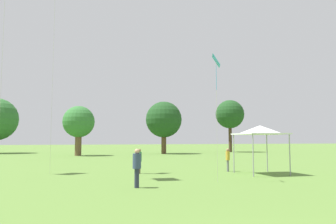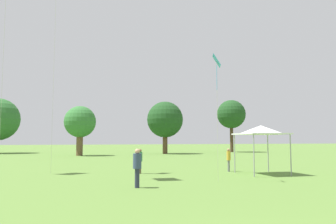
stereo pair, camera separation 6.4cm
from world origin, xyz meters
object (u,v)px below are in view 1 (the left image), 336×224
(canopy_tent, at_px, (260,130))
(kite_2, at_px, (216,65))
(person_standing_3, at_px, (228,157))
(person_standing_2, at_px, (137,165))
(distant_tree_2, at_px, (79,122))
(person_standing_1, at_px, (139,159))
(distant_tree_0, at_px, (230,115))
(distant_tree_3, at_px, (164,120))

(canopy_tent, xyz_separation_m, kite_2, (-4.36, -2.53, 3.42))
(canopy_tent, bearing_deg, person_standing_3, 118.04)
(person_standing_3, bearing_deg, person_standing_2, -98.71)
(distant_tree_2, bearing_deg, person_standing_3, -71.86)
(person_standing_1, relative_size, person_standing_2, 0.90)
(person_standing_2, relative_size, canopy_tent, 0.57)
(kite_2, bearing_deg, distant_tree_2, 78.50)
(person_standing_1, xyz_separation_m, distant_tree_0, (24.18, 31.74, 5.81))
(person_standing_1, bearing_deg, kite_2, -168.16)
(person_standing_3, bearing_deg, person_standing_1, -139.84)
(kite_2, bearing_deg, distant_tree_0, 38.67)
(person_standing_2, bearing_deg, distant_tree_2, -123.83)
(person_standing_3, relative_size, distant_tree_2, 0.23)
(kite_2, bearing_deg, person_standing_1, 97.83)
(person_standing_2, relative_size, kite_2, 0.26)
(kite_2, height_order, distant_tree_3, distant_tree_3)
(person_standing_1, bearing_deg, distant_tree_3, -37.93)
(canopy_tent, xyz_separation_m, distant_tree_3, (3.26, 31.38, 2.58))
(distant_tree_0, bearing_deg, person_standing_1, -127.31)
(canopy_tent, height_order, kite_2, kite_2)
(person_standing_3, xyz_separation_m, distant_tree_2, (-8.78, 26.80, 3.67))
(person_standing_1, xyz_separation_m, canopy_tent, (7.36, -2.78, 1.85))
(canopy_tent, height_order, distant_tree_0, distant_tree_0)
(canopy_tent, distance_m, distant_tree_3, 31.66)
(distant_tree_3, bearing_deg, kite_2, -102.67)
(person_standing_3, bearing_deg, canopy_tent, -16.54)
(person_standing_3, height_order, distant_tree_2, distant_tree_2)
(kite_2, height_order, distant_tree_0, distant_tree_0)
(person_standing_3, height_order, distant_tree_3, distant_tree_3)
(person_standing_3, xyz_separation_m, kite_2, (-3.18, -4.75, 5.26))
(canopy_tent, bearing_deg, distant_tree_2, 108.94)
(distant_tree_3, bearing_deg, distant_tree_2, -169.84)
(distant_tree_3, bearing_deg, person_standing_3, -98.66)
(person_standing_3, relative_size, distant_tree_0, 0.17)
(distant_tree_2, bearing_deg, distant_tree_0, 11.62)
(person_standing_2, distance_m, person_standing_3, 9.52)
(person_standing_1, distance_m, distant_tree_3, 30.83)
(canopy_tent, relative_size, distant_tree_3, 0.38)
(person_standing_3, bearing_deg, distant_tree_2, 153.56)
(person_standing_2, distance_m, kite_2, 6.93)
(person_standing_1, bearing_deg, canopy_tent, -128.27)
(person_standing_2, bearing_deg, canopy_tent, 165.01)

